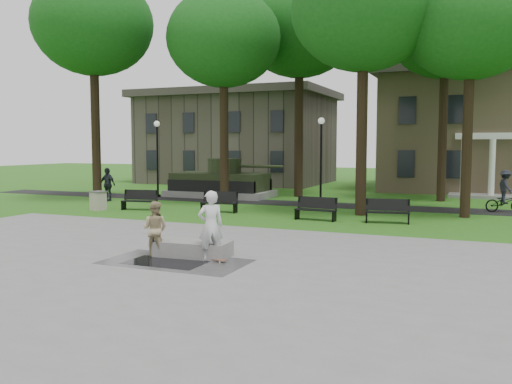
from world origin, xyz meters
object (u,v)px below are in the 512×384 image
skateboarder (211,226)px  park_bench_0 (140,199)px  trash_bin (98,201)px  cyclist (505,195)px  concrete_block (193,249)px  friend_watching (155,229)px

skateboarder → park_bench_0: skateboarder is taller
park_bench_0 → trash_bin: bearing=-162.3°
skateboarder → trash_bin: (-10.66, 8.38, -0.52)m
skateboarder → trash_bin: size_ratio=2.05×
skateboarder → cyclist: 17.31m
skateboarder → park_bench_0: bearing=-86.6°
concrete_block → trash_bin: bearing=140.8°
concrete_block → friend_watching: bearing=-159.2°
park_bench_0 → friend_watching: bearing=-62.6°
friend_watching → trash_bin: size_ratio=1.68×
concrete_block → friend_watching: (-1.02, -0.39, 0.58)m
friend_watching → park_bench_0: friend_watching is taller
concrete_block → cyclist: size_ratio=1.07×
skateboarder → friend_watching: 1.80m
friend_watching → park_bench_0: bearing=-61.6°
trash_bin → skateboarder: bearing=-38.2°
concrete_block → cyclist: cyclist is taller
park_bench_0 → concrete_block: bearing=-57.6°
park_bench_0 → trash_bin: (-1.84, -0.94, -0.04)m
concrete_block → friend_watching: friend_watching is taller
concrete_block → skateboarder: bearing=-22.3°
skateboarder → concrete_block: bearing=-62.3°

